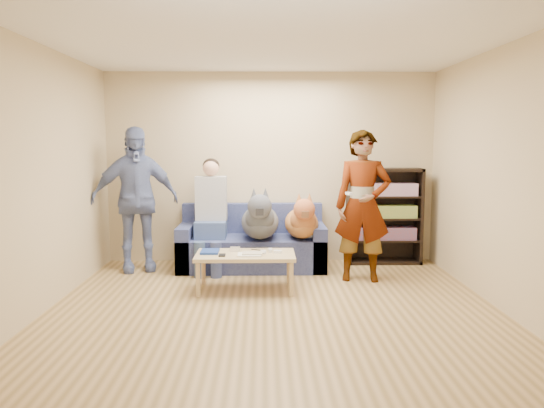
{
  "coord_description": "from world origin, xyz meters",
  "views": [
    {
      "loc": [
        -0.1,
        -4.82,
        1.66
      ],
      "look_at": [
        0.0,
        1.2,
        0.95
      ],
      "focal_mm": 35.0,
      "sensor_mm": 36.0,
      "label": 1
    }
  ],
  "objects_px": {
    "dog_tan": "(302,221)",
    "bookshelf": "(384,214)",
    "sofa": "(252,246)",
    "dog_gray": "(260,220)",
    "person_standing_right": "(363,206)",
    "coffee_table": "(245,257)",
    "person_standing_left": "(135,199)",
    "camera_silver": "(235,249)",
    "person_seated": "(211,211)",
    "notebook_blue": "(210,251)"
  },
  "relations": [
    {
      "from": "dog_tan",
      "to": "bookshelf",
      "type": "height_order",
      "value": "bookshelf"
    },
    {
      "from": "sofa",
      "to": "dog_gray",
      "type": "bearing_deg",
      "value": -67.53
    },
    {
      "from": "person_standing_right",
      "to": "coffee_table",
      "type": "distance_m",
      "value": 1.54
    },
    {
      "from": "person_standing_left",
      "to": "camera_silver",
      "type": "xyz_separation_m",
      "value": [
        1.32,
        -0.84,
        -0.48
      ]
    },
    {
      "from": "person_standing_right",
      "to": "camera_silver",
      "type": "bearing_deg",
      "value": -161.52
    },
    {
      "from": "dog_gray",
      "to": "coffee_table",
      "type": "bearing_deg",
      "value": -100.56
    },
    {
      "from": "camera_silver",
      "to": "person_standing_left",
      "type": "bearing_deg",
      "value": 147.43
    },
    {
      "from": "person_standing_left",
      "to": "person_standing_right",
      "type": "bearing_deg",
      "value": -29.0
    },
    {
      "from": "sofa",
      "to": "person_seated",
      "type": "bearing_deg",
      "value": -166.55
    },
    {
      "from": "person_seated",
      "to": "bookshelf",
      "type": "bearing_deg",
      "value": 8.8
    },
    {
      "from": "notebook_blue",
      "to": "camera_silver",
      "type": "bearing_deg",
      "value": 14.04
    },
    {
      "from": "person_standing_left",
      "to": "coffee_table",
      "type": "bearing_deg",
      "value": -51.99
    },
    {
      "from": "dog_gray",
      "to": "sofa",
      "type": "bearing_deg",
      "value": 112.47
    },
    {
      "from": "notebook_blue",
      "to": "coffee_table",
      "type": "bearing_deg",
      "value": -7.13
    },
    {
      "from": "person_standing_left",
      "to": "sofa",
      "type": "height_order",
      "value": "person_standing_left"
    },
    {
      "from": "notebook_blue",
      "to": "sofa",
      "type": "distance_m",
      "value": 1.16
    },
    {
      "from": "person_standing_right",
      "to": "bookshelf",
      "type": "xyz_separation_m",
      "value": [
        0.47,
        0.92,
        -0.22
      ]
    },
    {
      "from": "bookshelf",
      "to": "person_standing_left",
      "type": "bearing_deg",
      "value": -173.46
    },
    {
      "from": "person_standing_right",
      "to": "dog_tan",
      "type": "distance_m",
      "value": 0.86
    },
    {
      "from": "notebook_blue",
      "to": "dog_gray",
      "type": "relative_size",
      "value": 0.2
    },
    {
      "from": "person_standing_right",
      "to": "camera_silver",
      "type": "xyz_separation_m",
      "value": [
        -1.5,
        -0.31,
        -0.45
      ]
    },
    {
      "from": "person_standing_right",
      "to": "person_seated",
      "type": "relative_size",
      "value": 1.22
    },
    {
      "from": "dog_gray",
      "to": "camera_silver",
      "type": "bearing_deg",
      "value": -110.91
    },
    {
      "from": "camera_silver",
      "to": "bookshelf",
      "type": "xyz_separation_m",
      "value": [
        1.97,
        1.22,
        0.23
      ]
    },
    {
      "from": "sofa",
      "to": "person_seated",
      "type": "distance_m",
      "value": 0.73
    },
    {
      "from": "person_standing_right",
      "to": "person_seated",
      "type": "distance_m",
      "value": 1.95
    },
    {
      "from": "camera_silver",
      "to": "sofa",
      "type": "bearing_deg",
      "value": 80.18
    },
    {
      "from": "notebook_blue",
      "to": "coffee_table",
      "type": "relative_size",
      "value": 0.24
    },
    {
      "from": "notebook_blue",
      "to": "dog_tan",
      "type": "relative_size",
      "value": 0.22
    },
    {
      "from": "person_standing_right",
      "to": "coffee_table",
      "type": "height_order",
      "value": "person_standing_right"
    },
    {
      "from": "person_standing_left",
      "to": "person_seated",
      "type": "height_order",
      "value": "person_standing_left"
    },
    {
      "from": "sofa",
      "to": "person_seated",
      "type": "relative_size",
      "value": 1.29
    },
    {
      "from": "person_standing_right",
      "to": "sofa",
      "type": "relative_size",
      "value": 0.95
    },
    {
      "from": "person_seated",
      "to": "dog_gray",
      "type": "bearing_deg",
      "value": -11.77
    },
    {
      "from": "coffee_table",
      "to": "bookshelf",
      "type": "height_order",
      "value": "bookshelf"
    },
    {
      "from": "bookshelf",
      "to": "person_standing_right",
      "type": "bearing_deg",
      "value": -117.02
    },
    {
      "from": "dog_gray",
      "to": "bookshelf",
      "type": "height_order",
      "value": "bookshelf"
    },
    {
      "from": "person_standing_left",
      "to": "bookshelf",
      "type": "height_order",
      "value": "person_standing_left"
    },
    {
      "from": "person_standing_right",
      "to": "person_standing_left",
      "type": "distance_m",
      "value": 2.88
    },
    {
      "from": "coffee_table",
      "to": "bookshelf",
      "type": "relative_size",
      "value": 0.85
    },
    {
      "from": "person_standing_left",
      "to": "coffee_table",
      "type": "relative_size",
      "value": 1.68
    },
    {
      "from": "dog_gray",
      "to": "dog_tan",
      "type": "relative_size",
      "value": 1.09
    },
    {
      "from": "person_standing_left",
      "to": "camera_silver",
      "type": "relative_size",
      "value": 16.83
    },
    {
      "from": "camera_silver",
      "to": "dog_gray",
      "type": "bearing_deg",
      "value": 69.09
    },
    {
      "from": "sofa",
      "to": "camera_silver",
      "type": "bearing_deg",
      "value": -99.82
    },
    {
      "from": "person_seated",
      "to": "bookshelf",
      "type": "relative_size",
      "value": 1.13
    },
    {
      "from": "coffee_table",
      "to": "person_seated",
      "type": "bearing_deg",
      "value": 116.01
    },
    {
      "from": "sofa",
      "to": "bookshelf",
      "type": "relative_size",
      "value": 1.46
    },
    {
      "from": "bookshelf",
      "to": "sofa",
      "type": "bearing_deg",
      "value": -172.6
    },
    {
      "from": "camera_silver",
      "to": "dog_tan",
      "type": "height_order",
      "value": "dog_tan"
    }
  ]
}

